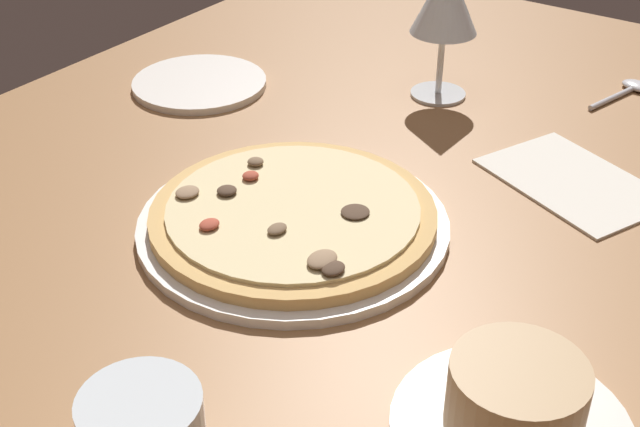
% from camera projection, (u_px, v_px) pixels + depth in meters
% --- Properties ---
extents(dining_table, '(1.50, 1.10, 0.04)m').
position_uv_depth(dining_table, '(348.00, 268.00, 0.81)').
color(dining_table, '#996B42').
rests_on(dining_table, ground).
extents(pizza_main, '(0.30, 0.30, 0.03)m').
position_uv_depth(pizza_main, '(292.00, 219.00, 0.82)').
color(pizza_main, white).
rests_on(pizza_main, dining_table).
extents(ramekin_on_saucer, '(0.17, 0.17, 0.06)m').
position_uv_depth(ramekin_on_saucer, '(514.00, 407.00, 0.60)').
color(ramekin_on_saucer, silver).
rests_on(ramekin_on_saucer, dining_table).
extents(wine_glass_far, '(0.08, 0.08, 0.17)m').
position_uv_depth(wine_glass_far, '(445.00, 3.00, 1.02)').
color(wine_glass_far, silver).
rests_on(wine_glass_far, dining_table).
extents(side_plate, '(0.17, 0.17, 0.01)m').
position_uv_depth(side_plate, '(199.00, 83.00, 1.11)').
color(side_plate, silver).
rests_on(side_plate, dining_table).
extents(paper_menu, '(0.19, 0.22, 0.00)m').
position_uv_depth(paper_menu, '(573.00, 181.00, 0.90)').
color(paper_menu, silver).
rests_on(paper_menu, dining_table).
extents(spoon, '(0.11, 0.05, 0.01)m').
position_uv_depth(spoon, '(630.00, 89.00, 1.09)').
color(spoon, silver).
rests_on(spoon, dining_table).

